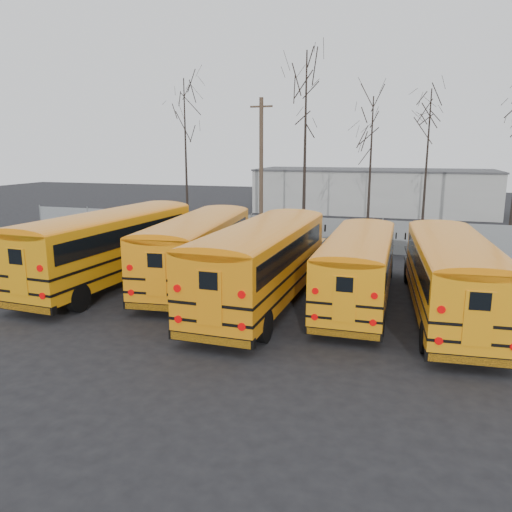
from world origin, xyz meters
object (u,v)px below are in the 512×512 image
(bus_a, at_px, (111,241))
(bus_e, at_px, (452,270))
(bus_b, at_px, (199,244))
(bus_d, at_px, (359,262))
(utility_pole_left, at_px, (261,163))
(bus_c, at_px, (264,256))

(bus_a, height_order, bus_e, bus_a)
(bus_b, relative_size, bus_d, 1.11)
(bus_d, bearing_deg, utility_pole_left, 117.57)
(bus_b, distance_m, bus_d, 7.26)
(bus_a, xyz_separation_m, bus_b, (3.79, 1.14, -0.13))
(bus_d, distance_m, bus_e, 3.44)
(bus_c, bearing_deg, bus_b, 151.68)
(bus_b, xyz_separation_m, utility_pole_left, (-1.89, 16.22, 3.14))
(bus_c, relative_size, bus_d, 1.15)
(bus_e, bearing_deg, bus_c, 178.97)
(bus_a, distance_m, bus_d, 10.99)
(bus_a, relative_size, bus_d, 1.18)
(bus_d, xyz_separation_m, utility_pole_left, (-9.09, 17.17, 3.29))
(bus_e, relative_size, utility_pole_left, 1.15)
(bus_b, relative_size, bus_e, 1.04)
(bus_a, xyz_separation_m, bus_e, (14.33, -0.59, -0.19))
(bus_e, bearing_deg, bus_a, 173.60)
(bus_c, xyz_separation_m, utility_pole_left, (-5.55, 18.31, 3.05))
(bus_c, relative_size, utility_pole_left, 1.23)
(bus_b, bearing_deg, bus_e, -15.03)
(utility_pole_left, bearing_deg, bus_b, -79.68)
(bus_a, relative_size, bus_c, 1.03)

